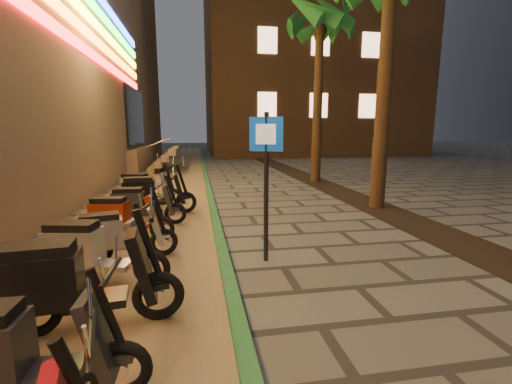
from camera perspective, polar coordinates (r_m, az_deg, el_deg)
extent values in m
cube|color=#8C7251|center=(11.83, -16.06, -0.45)|extent=(3.40, 60.00, 0.01)
cube|color=#276936|center=(11.76, -7.81, 0.01)|extent=(0.18, 60.00, 0.10)
cube|color=black|center=(8.45, 26.02, -5.24)|extent=(1.20, 40.00, 0.02)
cube|color=black|center=(19.83, -19.45, 11.62)|extent=(0.08, 5.00, 3.00)
cube|color=gray|center=(20.30, -24.81, 5.00)|extent=(5.00, 6.00, 1.20)
cube|color=#FF1414|center=(8.54, -34.64, 24.76)|extent=(0.06, 26.00, 0.28)
cube|color=gray|center=(19.79, -16.28, 4.11)|extent=(0.35, 5.00, 0.30)
cube|color=gray|center=(19.72, -15.31, 5.01)|extent=(0.35, 5.00, 0.30)
cube|color=gray|center=(19.67, -14.33, 5.92)|extent=(0.35, 5.00, 0.30)
cube|color=gray|center=(19.63, -13.35, 6.83)|extent=(0.35, 5.00, 0.30)
cylinder|color=silver|center=(17.78, -18.44, 6.91)|extent=(2.09, 0.06, 0.81)
cylinder|color=silver|center=(21.74, -16.91, 7.50)|extent=(2.09, 0.06, 0.81)
cube|color=brown|center=(36.61, 7.68, 26.60)|extent=(18.00, 16.00, 25.00)
cube|color=#F2B985|center=(26.15, 1.88, 14.34)|extent=(1.40, 0.06, 1.80)
cube|color=#F2B985|center=(27.24, 10.40, 14.01)|extent=(1.40, 0.06, 1.80)
cube|color=#F2B985|center=(28.85, 18.09, 13.47)|extent=(1.40, 0.06, 1.80)
cube|color=#F2B985|center=(26.85, 1.94, 23.96)|extent=(1.40, 0.06, 1.80)
cube|color=#F2B985|center=(27.92, 10.72, 23.26)|extent=(1.40, 0.06, 1.80)
cube|color=#F2B985|center=(29.49, 18.61, 22.21)|extent=(1.40, 0.06, 1.80)
cylinder|color=#472D19|center=(9.89, 20.41, 13.87)|extent=(0.40, 0.40, 5.70)
cylinder|color=#472D19|center=(14.45, 10.22, 13.47)|extent=(0.40, 0.40, 5.95)
sphere|color=#472D19|center=(14.92, 10.61, 24.94)|extent=(0.56, 0.56, 0.56)
cone|color=#174A18|center=(15.36, 14.13, 26.15)|extent=(0.60, 1.93, 1.52)
cone|color=#174A18|center=(15.79, 12.44, 25.75)|extent=(1.70, 1.86, 1.52)
cone|color=#174A18|center=(15.89, 10.03, 25.73)|extent=(2.00, 0.93, 1.52)
cone|color=#174A18|center=(15.61, 7.88, 26.07)|extent=(1.97, 1.48, 1.52)
cone|color=#174A18|center=(15.08, 6.90, 26.68)|extent=(1.22, 2.02, 1.52)
cone|color=#174A18|center=(14.52, 7.68, 27.31)|extent=(1.22, 2.02, 1.52)
cone|color=#174A18|center=(14.22, 10.00, 27.64)|extent=(1.97, 1.48, 1.52)
cone|color=#174A18|center=(14.32, 12.69, 27.42)|extent=(2.00, 0.93, 1.52)
cone|color=#174A18|center=(14.78, 14.30, 26.80)|extent=(1.70, 1.86, 1.52)
cylinder|color=black|center=(5.43, 1.70, 0.51)|extent=(0.08, 0.08, 2.39)
cube|color=#0D4CB0|center=(5.34, 1.71, 9.62)|extent=(0.50, 0.23, 0.53)
cube|color=white|center=(5.31, 1.65, 9.62)|extent=(0.29, 0.14, 0.31)
cylinder|color=black|center=(1.99, -25.91, -21.20)|extent=(0.18, 0.57, 0.04)
torus|color=black|center=(3.23, -21.57, -25.78)|extent=(0.50, 0.10, 0.49)
cylinder|color=silver|center=(3.23, -21.57, -25.78)|extent=(0.13, 0.10, 0.13)
cube|color=#26272B|center=(3.36, -31.56, -24.28)|extent=(0.53, 0.33, 0.08)
cube|color=#26272B|center=(3.09, -24.57, -20.69)|extent=(0.26, 0.38, 0.67)
cylinder|color=black|center=(2.98, -23.56, -17.61)|extent=(0.26, 0.07, 0.70)
cylinder|color=black|center=(2.84, -23.05, -12.20)|extent=(0.05, 0.55, 0.04)
cube|color=#26272B|center=(3.17, -21.72, -24.10)|extent=(0.21, 0.14, 0.06)
torus|color=black|center=(4.35, -33.20, -16.33)|extent=(0.58, 0.17, 0.58)
cylinder|color=silver|center=(4.35, -33.20, -16.33)|extent=(0.17, 0.13, 0.16)
torus|color=black|center=(4.15, -15.93, -16.27)|extent=(0.58, 0.17, 0.58)
cylinder|color=silver|center=(4.15, -15.93, -16.27)|extent=(0.17, 0.13, 0.16)
cube|color=black|center=(4.19, -24.97, -15.93)|extent=(0.65, 0.44, 0.09)
cube|color=black|center=(4.20, -32.45, -12.41)|extent=(0.82, 0.50, 0.55)
cube|color=black|center=(4.09, -32.88, -8.24)|extent=(0.72, 0.43, 0.13)
cube|color=black|center=(4.00, -18.46, -11.52)|extent=(0.34, 0.47, 0.78)
cylinder|color=black|center=(3.92, -17.50, -8.46)|extent=(0.31, 0.11, 0.82)
cylinder|color=black|center=(3.83, -16.96, -3.39)|extent=(0.12, 0.64, 0.05)
cube|color=black|center=(4.09, -16.03, -14.60)|extent=(0.26, 0.18, 0.07)
torus|color=black|center=(5.43, -28.56, -11.01)|extent=(0.53, 0.20, 0.52)
cylinder|color=silver|center=(5.43, -28.56, -11.01)|extent=(0.16, 0.13, 0.14)
torus|color=black|center=(4.98, -16.98, -12.04)|extent=(0.53, 0.20, 0.52)
cylinder|color=silver|center=(4.98, -16.98, -12.04)|extent=(0.16, 0.13, 0.14)
cube|color=silver|center=(5.17, -23.17, -11.14)|extent=(0.61, 0.44, 0.08)
cube|color=silver|center=(5.30, -28.07, -8.14)|extent=(0.76, 0.51, 0.50)
cube|color=black|center=(5.22, -28.34, -5.10)|extent=(0.67, 0.43, 0.12)
cube|color=silver|center=(4.91, -18.77, -8.24)|extent=(0.34, 0.44, 0.71)
cylinder|color=black|center=(4.83, -18.11, -6.02)|extent=(0.28, 0.12, 0.74)
cylinder|color=black|center=(4.74, -17.75, -2.30)|extent=(0.15, 0.58, 0.04)
cube|color=silver|center=(4.94, -17.06, -10.75)|extent=(0.24, 0.18, 0.06)
torus|color=black|center=(6.04, -24.95, -8.83)|extent=(0.49, 0.20, 0.48)
cylinder|color=silver|center=(6.04, -24.95, -8.83)|extent=(0.15, 0.12, 0.13)
torus|color=black|center=(6.08, -15.11, -8.07)|extent=(0.49, 0.20, 0.48)
cylinder|color=silver|center=(6.08, -15.11, -8.07)|extent=(0.15, 0.12, 0.13)
cube|color=#9E9EA5|center=(6.03, -20.12, -8.15)|extent=(0.57, 0.42, 0.07)
cube|color=#9E9EA5|center=(5.96, -24.43, -6.35)|extent=(0.71, 0.49, 0.46)
cube|color=black|center=(5.89, -24.63, -3.85)|extent=(0.63, 0.42, 0.11)
cube|color=#9E9EA5|center=(5.98, -16.48, -5.32)|extent=(0.33, 0.42, 0.65)
cylinder|color=black|center=(5.94, -15.95, -3.56)|extent=(0.26, 0.12, 0.68)
cylinder|color=black|center=(5.89, -15.64, -0.73)|extent=(0.17, 0.53, 0.04)
cube|color=#9E9EA5|center=(6.05, -15.16, -7.07)|extent=(0.23, 0.17, 0.06)
torus|color=black|center=(7.24, -23.65, -5.58)|extent=(0.51, 0.18, 0.50)
cylinder|color=silver|center=(7.24, -23.65, -5.58)|extent=(0.15, 0.12, 0.13)
torus|color=black|center=(6.89, -15.41, -5.85)|extent=(0.51, 0.18, 0.50)
cylinder|color=silver|center=(6.89, -15.41, -5.85)|extent=(0.15, 0.12, 0.13)
cube|color=maroon|center=(7.04, -19.72, -5.43)|extent=(0.57, 0.41, 0.08)
cube|color=maroon|center=(7.15, -23.24, -3.46)|extent=(0.72, 0.47, 0.48)
cube|color=black|center=(7.09, -23.40, -1.29)|extent=(0.63, 0.40, 0.11)
cube|color=maroon|center=(6.85, -16.62, -3.21)|extent=(0.31, 0.42, 0.67)
cylinder|color=black|center=(6.79, -16.16, -1.65)|extent=(0.27, 0.11, 0.71)
cylinder|color=black|center=(6.72, -15.90, 0.89)|extent=(0.13, 0.55, 0.04)
cube|color=maroon|center=(6.86, -15.46, -4.93)|extent=(0.23, 0.17, 0.06)
torus|color=black|center=(8.16, -20.89, -3.66)|extent=(0.50, 0.10, 0.50)
cylinder|color=silver|center=(8.16, -20.89, -3.66)|extent=(0.14, 0.10, 0.13)
torus|color=black|center=(8.03, -13.29, -3.48)|extent=(0.50, 0.10, 0.50)
cylinder|color=silver|center=(8.03, -13.29, -3.48)|extent=(0.14, 0.10, 0.13)
cube|color=#272A2C|center=(8.07, -17.20, -3.31)|extent=(0.53, 0.33, 0.08)
cube|color=#272A2C|center=(8.09, -20.47, -1.72)|extent=(0.68, 0.37, 0.48)
cube|color=black|center=(8.04, -20.60, 0.22)|extent=(0.60, 0.31, 0.12)
cube|color=#272A2C|center=(7.97, -14.35, -1.21)|extent=(0.26, 0.39, 0.68)
cylinder|color=black|center=(7.93, -13.93, 0.17)|extent=(0.26, 0.07, 0.71)
cylinder|color=black|center=(7.88, -13.67, 2.39)|extent=(0.05, 0.56, 0.04)
cube|color=#272A2C|center=(8.00, -13.32, -2.67)|extent=(0.21, 0.14, 0.06)
torus|color=black|center=(9.06, -19.33, -2.02)|extent=(0.57, 0.15, 0.56)
cylinder|color=silver|center=(9.06, -19.33, -2.02)|extent=(0.16, 0.12, 0.15)
torus|color=black|center=(9.03, -11.64, -1.69)|extent=(0.57, 0.15, 0.56)
cylinder|color=silver|center=(9.03, -11.64, -1.69)|extent=(0.16, 0.12, 0.15)
cube|color=black|center=(9.02, -15.57, -1.60)|extent=(0.62, 0.41, 0.09)
cube|color=black|center=(9.00, -18.90, -0.04)|extent=(0.79, 0.47, 0.54)
cube|color=black|center=(8.95, -19.01, 1.94)|extent=(0.70, 0.40, 0.13)
cube|color=black|center=(8.96, -12.70, 0.57)|extent=(0.32, 0.45, 0.76)
cylinder|color=black|center=(8.93, -12.26, 1.96)|extent=(0.30, 0.10, 0.80)
cylinder|color=black|center=(8.89, -12.00, 4.19)|extent=(0.10, 0.63, 0.05)
cube|color=black|center=(9.01, -11.67, -0.88)|extent=(0.25, 0.17, 0.07)
torus|color=black|center=(10.29, -19.77, -0.72)|extent=(0.54, 0.25, 0.54)
cylinder|color=silver|center=(10.29, -19.77, -0.72)|extent=(0.17, 0.14, 0.14)
torus|color=black|center=(9.84, -13.71, -0.88)|extent=(0.54, 0.25, 0.54)
cylinder|color=silver|center=(9.84, -13.71, -0.88)|extent=(0.17, 0.14, 0.14)
cube|color=silver|center=(10.05, -16.87, -0.57)|extent=(0.64, 0.50, 0.08)
cube|color=silver|center=(10.20, -19.45, 0.92)|extent=(0.80, 0.58, 0.52)
cube|color=black|center=(10.16, -19.55, 2.59)|extent=(0.71, 0.50, 0.12)
cube|color=silver|center=(9.83, -14.58, 1.15)|extent=(0.38, 0.47, 0.73)
cylinder|color=black|center=(9.78, -14.24, 2.34)|extent=(0.29, 0.15, 0.76)
cylinder|color=black|center=(9.72, -14.04, 4.26)|extent=(0.21, 0.59, 0.05)
cube|color=silver|center=(9.82, -13.74, -0.17)|extent=(0.26, 0.20, 0.06)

